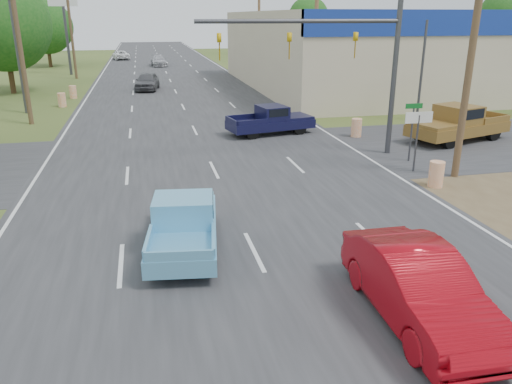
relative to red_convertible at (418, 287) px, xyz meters
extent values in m
cube|color=#2D2D30|center=(-2.69, 35.93, -0.78)|extent=(15.00, 180.00, 0.02)
cube|color=#2D2D30|center=(-2.69, 13.93, -0.78)|extent=(120.00, 10.00, 0.02)
cube|color=#B7A88C|center=(29.31, 35.93, 2.51)|extent=(50.00, 28.00, 6.60)
cylinder|color=#4C3823|center=(6.81, 8.93, 4.21)|extent=(0.28, 0.28, 10.00)
cylinder|color=#4C3823|center=(6.81, 26.93, 4.21)|extent=(0.28, 0.28, 10.00)
cylinder|color=#4C3823|center=(6.81, 44.93, 4.21)|extent=(0.28, 0.28, 10.00)
cylinder|color=#4C3823|center=(-12.19, 23.93, 4.21)|extent=(0.28, 0.28, 10.00)
cylinder|color=#4C3823|center=(-12.19, 47.93, 4.21)|extent=(0.28, 0.28, 10.00)
cylinder|color=#422D19|center=(-16.19, 37.93, 0.83)|extent=(0.44, 0.44, 3.24)
sphere|color=#154B15|center=(-16.19, 37.93, 4.79)|extent=(7.56, 7.56, 7.56)
cylinder|color=#422D19|center=(-16.89, 61.93, 0.65)|extent=(0.44, 0.44, 2.88)
sphere|color=#154B15|center=(-16.89, 61.93, 4.17)|extent=(6.72, 6.72, 6.72)
cylinder|color=#422D19|center=(52.31, 65.93, 1.01)|extent=(0.44, 0.44, 3.60)
sphere|color=#154B15|center=(52.31, 65.93, 5.41)|extent=(8.40, 8.40, 8.40)
cylinder|color=#422D19|center=(27.31, 90.93, 0.92)|extent=(0.44, 0.44, 3.42)
sphere|color=#154B15|center=(27.31, 90.93, 5.10)|extent=(7.98, 7.98, 7.98)
cylinder|color=orange|center=(5.31, 7.93, -0.29)|extent=(0.56, 0.56, 1.00)
cylinder|color=orange|center=(5.71, 16.43, -0.29)|extent=(0.56, 0.56, 1.00)
cylinder|color=orange|center=(-11.19, 29.93, -0.29)|extent=(0.56, 0.56, 1.00)
cylinder|color=orange|center=(-10.89, 33.93, -0.29)|extent=(0.56, 0.56, 1.00)
cylinder|color=#3F3F44|center=(-13.19, 27.93, 3.71)|extent=(0.30, 0.30, 9.00)
cylinder|color=#3F3F44|center=(-13.19, 51.93, 3.71)|extent=(0.30, 0.30, 9.00)
cylinder|color=#3F3F44|center=(5.51, 9.93, 0.41)|extent=(0.08, 0.08, 2.40)
cube|color=white|center=(5.51, 9.93, 1.51)|extent=(1.20, 0.05, 0.45)
cylinder|color=#3F3F44|center=(6.11, 11.43, 0.41)|extent=(0.08, 0.08, 2.40)
cube|color=#0C591E|center=(6.11, 11.43, 1.71)|extent=(0.80, 0.04, 0.22)
cylinder|color=#3F3F44|center=(5.81, 12.93, 2.71)|extent=(0.24, 0.24, 7.00)
cylinder|color=#3F3F44|center=(1.31, 12.93, 5.21)|extent=(9.00, 0.18, 0.18)
imported|color=gold|center=(3.81, 12.93, 4.76)|extent=(0.18, 0.40, 1.10)
imported|color=gold|center=(0.81, 12.93, 4.76)|extent=(0.18, 0.40, 1.10)
imported|color=gold|center=(-2.19, 12.93, 4.76)|extent=(0.18, 0.40, 1.10)
imported|color=#950610|center=(0.00, 0.00, 0.00)|extent=(1.77, 4.82, 1.58)
cylinder|color=black|center=(-5.10, 6.02, -0.43)|extent=(0.35, 0.73, 0.71)
cylinder|color=black|center=(-3.63, 5.83, -0.43)|extent=(0.35, 0.73, 0.71)
cylinder|color=black|center=(-5.46, 3.29, -0.43)|extent=(0.35, 0.73, 0.71)
cylinder|color=black|center=(-3.99, 3.10, -0.43)|extent=(0.35, 0.73, 0.71)
cube|color=#61AAD0|center=(-4.55, 4.56, -0.24)|extent=(2.35, 4.78, 0.46)
cube|color=#61AAD0|center=(-4.37, 5.92, 0.05)|extent=(1.89, 1.95, 0.16)
cube|color=#61AAD0|center=(-4.54, 4.65, 0.36)|extent=(1.79, 1.58, 0.75)
cube|color=black|center=(-4.54, 4.65, 0.49)|extent=(1.79, 1.31, 0.40)
cube|color=#61AAD0|center=(-4.84, 2.33, 0.11)|extent=(1.62, 0.28, 0.26)
cylinder|color=black|center=(2.58, 19.15, -0.42)|extent=(0.77, 0.41, 0.73)
cylinder|color=black|center=(2.88, 17.65, -0.42)|extent=(0.77, 0.41, 0.73)
cylinder|color=black|center=(-0.20, 18.59, -0.42)|extent=(0.77, 0.41, 0.73)
cylinder|color=black|center=(0.10, 17.10, -0.42)|extent=(0.77, 0.41, 0.73)
cube|color=black|center=(1.34, 18.12, -0.22)|extent=(4.99, 2.70, 0.47)
cube|color=black|center=(2.73, 18.40, 0.08)|extent=(2.10, 2.04, 0.16)
cube|color=black|center=(1.43, 18.14, 0.39)|extent=(1.72, 1.92, 0.77)
cube|color=black|center=(1.43, 18.14, 0.53)|extent=(1.44, 1.90, 0.41)
cube|color=black|center=(-0.93, 17.67, 0.14)|extent=(0.40, 1.65, 0.27)
cylinder|color=black|center=(9.18, 13.09, -0.35)|extent=(0.93, 0.57, 0.87)
cylinder|color=black|center=(8.63, 14.83, -0.35)|extent=(0.93, 0.57, 0.87)
cylinder|color=black|center=(12.41, 14.11, -0.35)|extent=(0.93, 0.57, 0.87)
cylinder|color=black|center=(11.86, 15.85, -0.35)|extent=(0.93, 0.57, 0.87)
cube|color=brown|center=(10.52, 14.47, -0.11)|extent=(6.05, 3.77, 0.57)
cube|color=brown|center=(8.90, 13.96, 0.25)|extent=(2.67, 2.62, 0.20)
cube|color=brown|center=(10.41, 14.43, 0.63)|extent=(2.22, 2.42, 0.92)
cube|color=black|center=(10.41, 14.43, 0.79)|extent=(1.91, 2.36, 0.49)
cube|color=brown|center=(13.16, 15.30, 0.32)|extent=(0.68, 1.93, 0.33)
imported|color=#4E4E52|center=(-5.03, 37.40, -0.02)|extent=(2.48, 4.72, 1.53)
imported|color=#AFAEB3|center=(-3.19, 60.12, -0.11)|extent=(2.14, 4.76, 1.35)
imported|color=white|center=(-8.39, 71.78, -0.14)|extent=(2.86, 4.94, 1.29)
camera|label=1|loc=(-5.36, -8.30, 5.41)|focal=35.00mm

